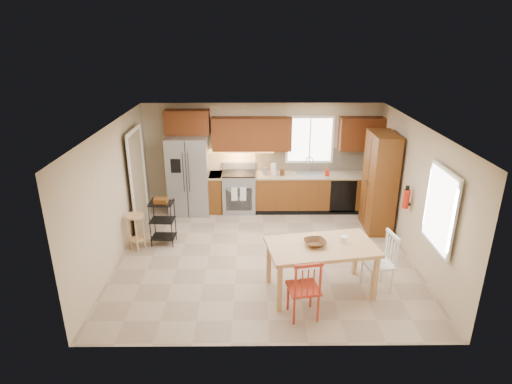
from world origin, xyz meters
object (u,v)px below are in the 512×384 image
object	(u,v)px
table_jar	(344,240)
bar_stool	(137,232)
pantry	(379,182)
table_bowl	(315,246)
soap_bottle	(327,172)
chair_white	(378,262)
chair_red	(303,287)
range_stove	(239,192)
refrigerator	(189,175)
fire_extinguisher	(406,199)
utility_cart	(163,222)
dining_table	(320,269)

from	to	relation	value
table_jar	bar_stool	distance (m)	4.02
pantry	table_bowl	distance (m)	2.92
soap_bottle	chair_white	size ratio (longest dim) A/B	0.19
table_bowl	table_jar	world-z (taller)	table_jar
chair_red	chair_white	world-z (taller)	same
range_stove	bar_stool	world-z (taller)	range_stove
chair_white	table_bowl	xyz separation A→B (m)	(-1.06, -0.05, 0.34)
table_jar	bar_stool	world-z (taller)	table_jar
chair_red	chair_white	xyz separation A→B (m)	(1.30, 0.70, 0.00)
refrigerator	bar_stool	bearing A→B (deg)	-113.76
chair_white	table_bowl	distance (m)	1.11
pantry	chair_red	world-z (taller)	pantry
fire_extinguisher	bar_stool	world-z (taller)	fire_extinguisher
range_stove	utility_cart	xyz separation A→B (m)	(-1.47, -1.68, 0.01)
dining_table	table_jar	world-z (taller)	table_jar
range_stove	soap_bottle	distance (m)	2.10
table_bowl	table_jar	distance (m)	0.49
pantry	bar_stool	xyz separation A→B (m)	(-4.93, -0.89, -0.69)
refrigerator	pantry	bearing A→B (deg)	-12.62
soap_bottle	table_jar	bearing A→B (deg)	-94.35
dining_table	utility_cart	bearing A→B (deg)	139.94
range_stove	pantry	bearing A→B (deg)	-18.29
pantry	table_bowl	size ratio (longest dim) A/B	6.08
range_stove	dining_table	size ratio (longest dim) A/B	0.54
range_stove	soap_bottle	world-z (taller)	soap_bottle
refrigerator	fire_extinguisher	bearing A→B (deg)	-24.52
dining_table	bar_stool	xyz separation A→B (m)	(-3.37, 1.49, -0.05)
bar_stool	chair_red	bearing A→B (deg)	-15.81
refrigerator	dining_table	world-z (taller)	refrigerator
fire_extinguisher	dining_table	xyz separation A→B (m)	(-1.76, -1.33, -0.68)
pantry	range_stove	bearing A→B (deg)	161.71
soap_bottle	chair_red	size ratio (longest dim) A/B	0.19
fire_extinguisher	chair_white	world-z (taller)	fire_extinguisher
bar_stool	utility_cart	xyz separation A→B (m)	(0.48, 0.20, 0.10)
chair_white	table_jar	size ratio (longest dim) A/B	6.30
pantry	chair_red	size ratio (longest dim) A/B	2.10
refrigerator	table_jar	size ratio (longest dim) A/B	11.44
refrigerator	pantry	world-z (taller)	pantry
pantry	dining_table	size ratio (longest dim) A/B	1.23
fire_extinguisher	chair_white	distance (m)	1.63
soap_bottle	utility_cart	world-z (taller)	soap_bottle
dining_table	chair_red	bearing A→B (deg)	-128.03
soap_bottle	fire_extinguisher	world-z (taller)	fire_extinguisher
range_stove	pantry	xyz separation A→B (m)	(2.98, -0.99, 0.59)
table_bowl	bar_stool	xyz separation A→B (m)	(-3.26, 1.49, -0.48)
dining_table	table_jar	xyz separation A→B (m)	(0.37, 0.11, 0.46)
range_stove	utility_cart	bearing A→B (deg)	-131.29
fire_extinguisher	chair_white	bearing A→B (deg)	-122.44
pantry	refrigerator	bearing A→B (deg)	167.38
refrigerator	soap_bottle	world-z (taller)	refrigerator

